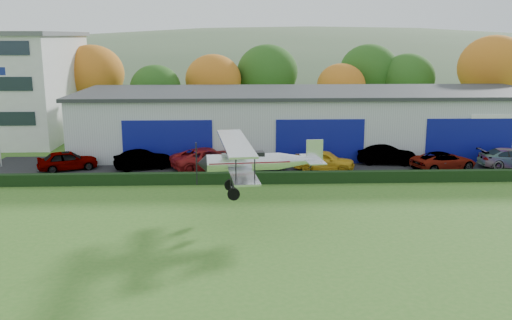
{
  "coord_description": "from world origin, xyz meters",
  "views": [
    {
      "loc": [
        -1.77,
        -21.32,
        10.02
      ],
      "look_at": [
        -0.48,
        11.38,
        2.74
      ],
      "focal_mm": 39.28,
      "sensor_mm": 36.0,
      "label": 1
    }
  ],
  "objects_px": {
    "car_1": "(144,160)",
    "car_5": "(387,155)",
    "car_2": "(210,159)",
    "car_6": "(444,161)",
    "car_4": "(324,160)",
    "hangar": "(310,120)",
    "car_3": "(253,162)",
    "biplane": "(254,160)",
    "car_0": "(68,160)"
  },
  "relations": [
    {
      "from": "car_4",
      "to": "car_0",
      "type": "bearing_deg",
      "value": 100.96
    },
    {
      "from": "car_3",
      "to": "biplane",
      "type": "relative_size",
      "value": 0.6
    },
    {
      "from": "hangar",
      "to": "car_2",
      "type": "distance_m",
      "value": 11.65
    },
    {
      "from": "car_6",
      "to": "car_2",
      "type": "bearing_deg",
      "value": 68.33
    },
    {
      "from": "hangar",
      "to": "car_6",
      "type": "xyz_separation_m",
      "value": [
        9.06,
        -8.57,
        -1.91
      ]
    },
    {
      "from": "hangar",
      "to": "car_1",
      "type": "distance_m",
      "value": 15.68
    },
    {
      "from": "car_0",
      "to": "car_1",
      "type": "xyz_separation_m",
      "value": [
        5.71,
        0.06,
        -0.02
      ]
    },
    {
      "from": "car_4",
      "to": "car_5",
      "type": "height_order",
      "value": "car_4"
    },
    {
      "from": "hangar",
      "to": "car_3",
      "type": "relative_size",
      "value": 8.27
    },
    {
      "from": "car_4",
      "to": "car_3",
      "type": "bearing_deg",
      "value": 104.31
    },
    {
      "from": "car_1",
      "to": "car_5",
      "type": "distance_m",
      "value": 19.02
    },
    {
      "from": "car_2",
      "to": "car_3",
      "type": "xyz_separation_m",
      "value": [
        3.27,
        -0.81,
        -0.11
      ]
    },
    {
      "from": "car_4",
      "to": "car_5",
      "type": "distance_m",
      "value": 5.67
    },
    {
      "from": "car_1",
      "to": "car_6",
      "type": "bearing_deg",
      "value": -111.13
    },
    {
      "from": "car_1",
      "to": "biplane",
      "type": "xyz_separation_m",
      "value": [
        8.03,
        -11.77,
        2.52
      ]
    },
    {
      "from": "biplane",
      "to": "car_5",
      "type": "bearing_deg",
      "value": 43.47
    },
    {
      "from": "car_3",
      "to": "car_0",
      "type": "bearing_deg",
      "value": 79.9
    },
    {
      "from": "car_5",
      "to": "biplane",
      "type": "bearing_deg",
      "value": 147.39
    },
    {
      "from": "car_1",
      "to": "biplane",
      "type": "height_order",
      "value": "biplane"
    },
    {
      "from": "car_2",
      "to": "car_6",
      "type": "height_order",
      "value": "car_2"
    },
    {
      "from": "car_6",
      "to": "biplane",
      "type": "relative_size",
      "value": 0.61
    },
    {
      "from": "car_4",
      "to": "car_6",
      "type": "relative_size",
      "value": 0.91
    },
    {
      "from": "car_4",
      "to": "hangar",
      "type": "bearing_deg",
      "value": 13.66
    },
    {
      "from": "car_2",
      "to": "car_5",
      "type": "height_order",
      "value": "car_2"
    },
    {
      "from": "car_6",
      "to": "car_1",
      "type": "bearing_deg",
      "value": 68.34
    },
    {
      "from": "car_0",
      "to": "car_2",
      "type": "relative_size",
      "value": 0.74
    },
    {
      "from": "hangar",
      "to": "car_1",
      "type": "height_order",
      "value": "hangar"
    },
    {
      "from": "hangar",
      "to": "car_0",
      "type": "relative_size",
      "value": 9.26
    },
    {
      "from": "car_2",
      "to": "car_6",
      "type": "bearing_deg",
      "value": -116.53
    },
    {
      "from": "car_1",
      "to": "car_5",
      "type": "bearing_deg",
      "value": -105.23
    },
    {
      "from": "car_0",
      "to": "car_1",
      "type": "bearing_deg",
      "value": -111.62
    },
    {
      "from": "hangar",
      "to": "car_0",
      "type": "xyz_separation_m",
      "value": [
        -19.42,
        -7.43,
        -1.86
      ]
    },
    {
      "from": "car_3",
      "to": "car_4",
      "type": "bearing_deg",
      "value": -95.48
    },
    {
      "from": "biplane",
      "to": "car_3",
      "type": "bearing_deg",
      "value": 82.53
    },
    {
      "from": "biplane",
      "to": "car_0",
      "type": "bearing_deg",
      "value": 133.83
    },
    {
      "from": "car_5",
      "to": "car_0",
      "type": "bearing_deg",
      "value": 100.52
    },
    {
      "from": "hangar",
      "to": "car_0",
      "type": "bearing_deg",
      "value": -159.07
    },
    {
      "from": "car_2",
      "to": "car_4",
      "type": "distance_m",
      "value": 8.64
    },
    {
      "from": "car_1",
      "to": "car_2",
      "type": "xyz_separation_m",
      "value": [
        5.08,
        -0.27,
        0.1
      ]
    },
    {
      "from": "car_3",
      "to": "car_5",
      "type": "distance_m",
      "value": 10.84
    },
    {
      "from": "car_2",
      "to": "car_4",
      "type": "height_order",
      "value": "car_2"
    },
    {
      "from": "car_0",
      "to": "car_3",
      "type": "height_order",
      "value": "car_0"
    },
    {
      "from": "car_3",
      "to": "car_6",
      "type": "height_order",
      "value": "car_3"
    },
    {
      "from": "car_0",
      "to": "car_6",
      "type": "distance_m",
      "value": 28.5
    },
    {
      "from": "biplane",
      "to": "hangar",
      "type": "bearing_deg",
      "value": 67.72
    },
    {
      "from": "car_2",
      "to": "car_3",
      "type": "distance_m",
      "value": 3.37
    },
    {
      "from": "hangar",
      "to": "car_6",
      "type": "relative_size",
      "value": 8.12
    },
    {
      "from": "car_1",
      "to": "biplane",
      "type": "bearing_deg",
      "value": -163.78
    },
    {
      "from": "car_4",
      "to": "car_1",
      "type": "bearing_deg",
      "value": 99.51
    },
    {
      "from": "car_2",
      "to": "car_6",
      "type": "distance_m",
      "value": 17.71
    }
  ]
}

